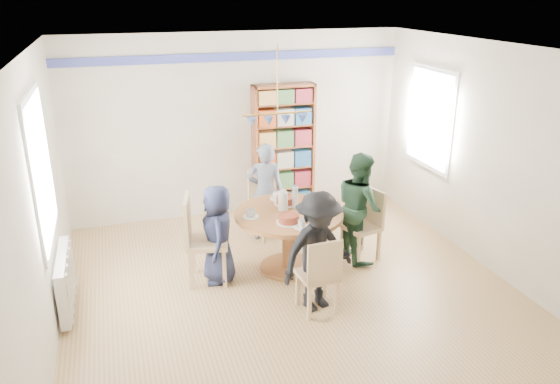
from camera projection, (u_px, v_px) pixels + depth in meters
name	position (u px, v px, depth m)	size (l,w,h in m)	color
ground	(290.00, 288.00, 6.31)	(5.00, 5.00, 0.00)	tan
room_shell	(247.00, 134.00, 6.43)	(5.00, 5.00, 5.00)	white
radiator	(66.00, 281.00, 5.78)	(0.12, 1.00, 0.60)	silver
dining_table	(289.00, 227.00, 6.57)	(1.30, 1.30, 0.75)	brown
chair_left	(199.00, 236.00, 6.28)	(0.56, 0.56, 1.06)	#D2B581
chair_right	(366.00, 221.00, 6.88)	(0.49, 0.49, 0.92)	#D2B581
chair_far	(266.00, 199.00, 7.53)	(0.51, 0.51, 0.96)	#D2B581
chair_near	(320.00, 273.00, 5.68)	(0.41, 0.41, 0.87)	#D2B581
person_left	(218.00, 234.00, 6.30)	(0.58, 0.38, 1.19)	#1A203A
person_right	(360.00, 207.00, 6.81)	(0.68, 0.53, 1.40)	#1A3522
person_far	(265.00, 192.00, 7.37)	(0.49, 0.32, 1.36)	gray
person_near	(318.00, 252.00, 5.71)	(0.86, 0.49, 1.33)	black
bookshelf	(283.00, 150.00, 8.25)	(0.93, 0.28, 1.95)	brown
tableware	(286.00, 207.00, 6.50)	(1.13, 1.13, 0.30)	white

